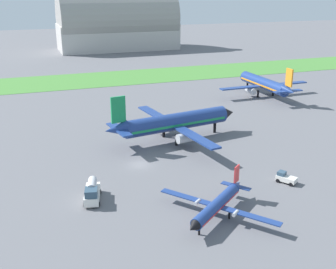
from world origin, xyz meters
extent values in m
plane|color=slate|center=(0.00, 0.00, 0.00)|extent=(600.00, 600.00, 0.00)
cube|color=#478438|center=(0.00, 84.49, 0.04)|extent=(360.00, 28.00, 0.08)
cylinder|color=navy|center=(12.34, 11.19, 4.49)|extent=(26.18, 7.89, 3.95)
cone|color=black|center=(26.55, 13.41, 4.49)|extent=(4.15, 4.38, 3.87)
cone|color=navy|center=(-2.57, 8.87, 4.99)|extent=(5.52, 4.29, 3.56)
cube|color=#198C4C|center=(12.34, 11.19, 4.20)|extent=(24.77, 7.75, 0.55)
cube|color=navy|center=(10.30, 19.61, 3.80)|extent=(5.14, 17.43, 0.40)
cube|color=navy|center=(12.96, 2.56, 3.80)|extent=(5.14, 17.43, 0.40)
cylinder|color=#B7BABF|center=(10.78, 16.54, 2.39)|extent=(4.60, 2.81, 2.17)
cylinder|color=#B7BABF|center=(12.48, 5.63, 2.39)|extent=(4.60, 2.81, 2.17)
cube|color=#198C4C|center=(-1.86, 8.98, 9.35)|extent=(3.27, 0.97, 5.75)
cube|color=navy|center=(-2.25, 11.46, 4.89)|extent=(2.91, 5.30, 0.32)
cube|color=navy|center=(-1.48, 6.49, 4.89)|extent=(2.91, 5.30, 0.32)
cylinder|color=black|center=(23.00, 12.85, 1.26)|extent=(0.71, 0.71, 2.52)
cylinder|color=black|center=(10.09, 13.98, 1.26)|extent=(0.71, 0.71, 2.52)
cylinder|color=black|center=(11.04, 7.85, 1.26)|extent=(0.71, 0.71, 2.52)
cylinder|color=navy|center=(5.66, -23.84, 2.22)|extent=(11.62, 9.66, 1.85)
cone|color=black|center=(-0.17, -28.39, 2.22)|extent=(2.57, 2.57, 1.81)
cone|color=navy|center=(11.77, -19.05, 2.45)|extent=(3.06, 2.90, 1.66)
cube|color=red|center=(5.66, -23.84, 2.08)|extent=(11.06, 9.23, 0.26)
cube|color=navy|center=(9.08, -27.61, 1.89)|extent=(7.28, 8.81, 0.18)
cube|color=navy|center=(2.82, -19.60, 1.89)|extent=(7.28, 8.81, 0.18)
cylinder|color=#B7BABF|center=(7.55, -26.49, 1.89)|extent=(1.53, 1.38, 0.59)
cylinder|color=#B7BABF|center=(3.54, -21.36, 1.89)|extent=(1.53, 1.38, 0.59)
cube|color=red|center=(11.48, -19.28, 4.62)|extent=(1.45, 1.20, 2.96)
cube|color=navy|center=(12.28, -20.30, 2.40)|extent=(2.47, 2.72, 0.15)
cube|color=navy|center=(10.69, -18.26, 2.40)|extent=(2.47, 2.72, 0.15)
cylinder|color=black|center=(1.29, -27.25, 0.65)|extent=(0.33, 0.33, 1.29)
cylinder|color=black|center=(7.51, -24.71, 0.65)|extent=(0.33, 0.33, 1.29)
cylinder|color=black|center=(5.26, -21.82, 0.65)|extent=(0.33, 0.33, 1.29)
cylinder|color=navy|center=(54.11, 41.10, 4.14)|extent=(3.94, 23.86, 3.64)
cone|color=black|center=(53.94, 54.34, 4.14)|extent=(3.61, 3.35, 3.57)
cone|color=navy|center=(54.28, 27.21, 4.59)|extent=(3.33, 4.67, 3.28)
cube|color=orange|center=(54.11, 41.10, 3.86)|extent=(3.99, 22.54, 0.51)
cube|color=navy|center=(46.17, 40.34, 3.50)|extent=(15.91, 2.51, 0.36)
cube|color=navy|center=(62.05, 40.54, 3.50)|extent=(15.91, 2.51, 0.36)
cylinder|color=#B7BABF|center=(49.03, 40.38, 2.20)|extent=(2.05, 3.99, 2.00)
cylinder|color=#B7BABF|center=(59.19, 40.51, 2.20)|extent=(2.05, 3.99, 2.00)
cube|color=orange|center=(54.27, 27.87, 8.60)|extent=(0.47, 2.98, 5.29)
cube|color=navy|center=(51.96, 27.84, 4.50)|extent=(4.66, 2.04, 0.29)
cube|color=navy|center=(56.59, 27.90, 4.50)|extent=(4.66, 2.04, 0.29)
cylinder|color=black|center=(53.98, 51.03, 1.16)|extent=(0.66, 0.66, 2.32)
cylinder|color=black|center=(51.27, 39.41, 1.16)|extent=(0.66, 0.66, 2.32)
cylinder|color=black|center=(56.98, 39.49, 1.16)|extent=(0.66, 0.66, 2.32)
cube|color=white|center=(-11.47, -11.53, 1.05)|extent=(3.84, 6.88, 1.40)
cylinder|color=silver|center=(-11.29, -10.77, 2.52)|extent=(2.32, 3.83, 1.54)
cube|color=#334C60|center=(-11.89, -13.30, 2.35)|extent=(2.50, 2.74, 1.20)
cylinder|color=black|center=(-10.83, -14.02, 0.35)|extent=(0.40, 0.74, 0.70)
cylinder|color=black|center=(-13.16, -13.47, 0.35)|extent=(0.40, 0.74, 0.70)
cylinder|color=black|center=(-9.78, -9.60, 0.35)|extent=(0.40, 0.74, 0.70)
cylinder|color=black|center=(-12.11, -9.04, 0.35)|extent=(0.40, 0.74, 0.70)
cube|color=white|center=(23.29, -16.93, 0.80)|extent=(3.41, 4.01, 0.90)
cube|color=#334C60|center=(22.76, -16.07, 1.60)|extent=(1.97, 1.89, 0.70)
cylinder|color=black|center=(21.86, -16.33, 0.35)|extent=(0.58, 0.73, 0.70)
cylinder|color=black|center=(23.40, -15.39, 0.35)|extent=(0.58, 0.73, 0.70)
cylinder|color=black|center=(23.18, -18.48, 0.35)|extent=(0.58, 0.73, 0.70)
cylinder|color=black|center=(24.71, -17.54, 0.35)|extent=(0.58, 0.73, 0.70)
cube|color=#BCB7B2|center=(33.83, 162.86, 7.13)|extent=(65.52, 28.62, 14.25)
cylinder|color=gray|center=(33.83, 162.86, 17.12)|extent=(64.21, 31.48, 31.48)
cylinder|color=silver|center=(64.81, 161.92, 15.48)|extent=(4.40, 4.40, 30.95)
camera|label=1|loc=(-20.53, -75.02, 34.14)|focal=44.64mm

